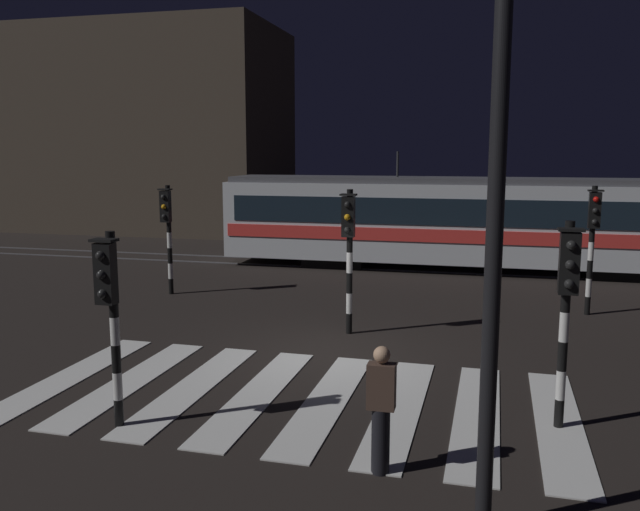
# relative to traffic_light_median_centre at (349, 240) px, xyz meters

# --- Properties ---
(ground_plane) EXTENTS (120.00, 120.00, 0.00)m
(ground_plane) POSITION_rel_traffic_light_median_centre_xyz_m (-0.13, -1.60, -2.19)
(ground_plane) COLOR black
(rail_near) EXTENTS (80.00, 0.12, 0.03)m
(rail_near) POSITION_rel_traffic_light_median_centre_xyz_m (-0.13, 8.40, -2.18)
(rail_near) COLOR #59595E
(rail_near) RESTS_ON ground
(rail_far) EXTENTS (80.00, 0.12, 0.03)m
(rail_far) POSITION_rel_traffic_light_median_centre_xyz_m (-0.13, 9.83, -2.18)
(rail_far) COLOR #59595E
(rail_far) RESTS_ON ground
(crosswalk_zebra) EXTENTS (9.38, 4.78, 0.02)m
(crosswalk_zebra) POSITION_rel_traffic_light_median_centre_xyz_m (-0.13, -4.11, -2.18)
(crosswalk_zebra) COLOR silver
(crosswalk_zebra) RESTS_ON ground
(traffic_light_median_centre) EXTENTS (0.36, 0.42, 3.32)m
(traffic_light_median_centre) POSITION_rel_traffic_light_median_centre_xyz_m (0.00, 0.00, 0.00)
(traffic_light_median_centre) COLOR black
(traffic_light_median_centre) RESTS_ON ground
(traffic_light_kerb_mid_left) EXTENTS (0.36, 0.42, 3.00)m
(traffic_light_kerb_mid_left) POSITION_rel_traffic_light_median_centre_xyz_m (-2.36, -5.98, -0.21)
(traffic_light_kerb_mid_left) COLOR black
(traffic_light_kerb_mid_left) RESTS_ON ground
(traffic_light_corner_far_right) EXTENTS (0.36, 0.42, 3.30)m
(traffic_light_corner_far_right) POSITION_rel_traffic_light_median_centre_xyz_m (5.59, 3.24, -0.01)
(traffic_light_corner_far_right) COLOR black
(traffic_light_corner_far_right) RESTS_ON ground
(traffic_light_corner_far_left) EXTENTS (0.36, 0.42, 3.19)m
(traffic_light_corner_far_left) POSITION_rel_traffic_light_median_centre_xyz_m (-5.95, 2.92, -0.08)
(traffic_light_corner_far_left) COLOR black
(traffic_light_corner_far_left) RESTS_ON ground
(traffic_light_corner_near_right) EXTENTS (0.36, 0.42, 3.16)m
(traffic_light_corner_near_right) POSITION_rel_traffic_light_median_centre_xyz_m (4.15, -4.39, -0.10)
(traffic_light_corner_near_right) COLOR black
(traffic_light_corner_near_right) RESTS_ON ground
(street_lamp_near_kerb) EXTENTS (0.44, 1.21, 7.59)m
(street_lamp_near_kerb) POSITION_rel_traffic_light_median_centre_xyz_m (3.06, -7.65, 2.59)
(street_lamp_near_kerb) COLOR black
(street_lamp_near_kerb) RESTS_ON ground
(tram) EXTENTS (17.69, 2.58, 4.15)m
(tram) POSITION_rel_traffic_light_median_centre_xyz_m (2.50, 9.11, -0.44)
(tram) COLOR silver
(tram) RESTS_ON ground
(pedestrian_waiting_at_kerb) EXTENTS (0.36, 0.24, 1.71)m
(pedestrian_waiting_at_kerb) POSITION_rel_traffic_light_median_centre_xyz_m (1.75, -6.37, -1.31)
(pedestrian_waiting_at_kerb) COLOR black
(pedestrian_waiting_at_kerb) RESTS_ON ground
(building_backdrop) EXTENTS (14.44, 8.00, 10.49)m
(building_backdrop) POSITION_rel_traffic_light_median_centre_xyz_m (-15.02, 18.50, 3.05)
(building_backdrop) COLOR #42382D
(building_backdrop) RESTS_ON ground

